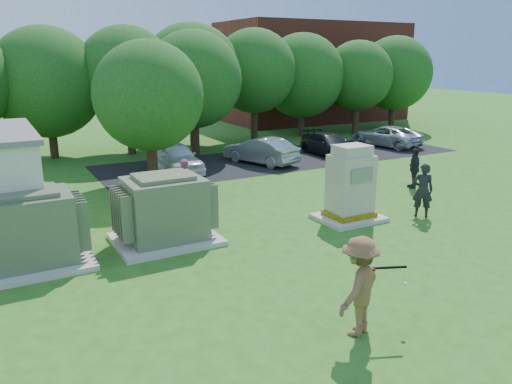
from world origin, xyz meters
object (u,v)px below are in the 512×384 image
car_white (175,157)px  person_at_picnic (186,181)px  transformer_right (165,211)px  car_dark (330,145)px  generator_cabinet (350,188)px  person_walking_right (414,168)px  picnic_table (187,192)px  person_by_generator (423,190)px  car_silver_a (261,151)px  batter (359,286)px  car_silver_b (386,136)px  transformer_left (29,231)px

car_white → person_at_picnic: bearing=-105.4°
transformer_right → car_dark: size_ratio=0.71×
transformer_right → generator_cabinet: size_ratio=1.17×
person_walking_right → car_white: person_walking_right is taller
picnic_table → person_at_picnic: person_at_picnic is taller
picnic_table → person_at_picnic: 0.48m
generator_cabinet → person_walking_right: (5.07, 2.06, -0.27)m
car_white → person_by_generator: bearing=-64.4°
person_at_picnic → car_silver_a: bearing=35.1°
car_white → batter: bearing=-96.7°
person_at_picnic → car_silver_b: bearing=16.5°
batter → car_silver_a: batter is taller
person_by_generator → transformer_left: bearing=31.5°
picnic_table → car_silver_a: 7.80m
person_by_generator → car_silver_a: person_by_generator is taller
car_silver_a → car_dark: 4.43m
person_at_picnic → person_walking_right: bearing=-19.7°
transformer_right → person_walking_right: transformer_right is taller
person_by_generator → car_dark: person_by_generator is taller
picnic_table → car_silver_a: car_silver_a is taller
batter → person_walking_right: bearing=-165.8°
person_by_generator → person_walking_right: size_ratio=1.11×
picnic_table → person_by_generator: 8.47m
batter → person_at_picnic: (0.37, 10.45, -0.20)m
picnic_table → person_by_generator: size_ratio=0.92×
car_silver_b → car_silver_a: bearing=-6.8°
batter → person_at_picnic: bearing=-117.3°
transformer_left → person_at_picnic: 6.86m
transformer_left → picnic_table: transformer_left is taller
generator_cabinet → person_walking_right: bearing=22.2°
transformer_left → car_white: bearing=50.6°
batter → car_silver_b: bearing=-159.4°
picnic_table → car_white: (1.44, 5.25, 0.26)m
transformer_left → person_at_picnic: transformer_left is taller
person_by_generator → car_white: 11.75m
car_white → car_dark: bearing=-1.4°
car_dark → batter: bearing=-123.9°
transformer_right → car_dark: (12.38, 8.48, -0.36)m
car_white → car_silver_b: (13.82, 0.63, -0.10)m
car_white → car_dark: (8.97, -0.17, -0.11)m
person_by_generator → person_walking_right: 4.00m
transformer_left → car_dark: (16.08, 8.48, -0.36)m
person_at_picnic → transformer_left: bearing=-151.0°
picnic_table → car_dark: car_dark is taller
transformer_left → person_by_generator: bearing=-8.9°
transformer_right → car_dark: bearing=34.4°
generator_cabinet → batter: bearing=-127.6°
car_dark → transformer_right: bearing=-144.5°
transformer_right → batter: transformer_right is taller
transformer_left → car_white: size_ratio=0.71×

